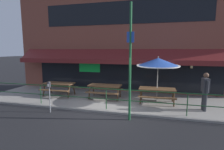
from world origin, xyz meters
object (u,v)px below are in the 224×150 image
(picnic_table_centre, at_px, (105,88))
(patio_umbrella_right, at_px, (158,62))
(parking_meter_near, at_px, (49,87))
(picnic_table_left, at_px, (59,85))
(pedestrian_walking, at_px, (205,90))
(picnic_table_right, at_px, (157,91))
(street_sign_pole, at_px, (130,62))

(picnic_table_centre, bearing_deg, patio_umbrella_right, -1.19)
(parking_meter_near, bearing_deg, picnic_table_left, 112.26)
(picnic_table_centre, height_order, parking_meter_near, parking_meter_near)
(patio_umbrella_right, relative_size, pedestrian_walking, 1.39)
(patio_umbrella_right, bearing_deg, parking_meter_near, -152.37)
(picnic_table_left, bearing_deg, parking_meter_near, -67.74)
(picnic_table_left, distance_m, parking_meter_near, 2.64)
(picnic_table_centre, height_order, patio_umbrella_right, patio_umbrella_right)
(picnic_table_right, bearing_deg, pedestrian_walking, -16.90)
(pedestrian_walking, relative_size, street_sign_pole, 0.38)
(patio_umbrella_right, height_order, parking_meter_near, patio_umbrella_right)
(picnic_table_left, xyz_separation_m, picnic_table_right, (5.64, -0.11, 0.00))
(picnic_table_centre, distance_m, parking_meter_near, 3.12)
(picnic_table_right, relative_size, parking_meter_near, 1.27)
(picnic_table_centre, bearing_deg, picnic_table_right, -3.94)
(picnic_table_left, distance_m, street_sign_pole, 5.41)
(picnic_table_left, bearing_deg, pedestrian_walking, -5.47)
(picnic_table_centre, height_order, pedestrian_walking, pedestrian_walking)
(patio_umbrella_right, relative_size, street_sign_pole, 0.52)
(picnic_table_centre, xyz_separation_m, street_sign_pole, (1.76, -2.46, 1.63))
(pedestrian_walking, distance_m, street_sign_pole, 3.74)
(picnic_table_centre, xyz_separation_m, pedestrian_walking, (4.87, -0.82, 0.35))
(picnic_table_centre, distance_m, pedestrian_walking, 4.95)
(picnic_table_left, relative_size, picnic_table_centre, 1.00)
(picnic_table_centre, distance_m, street_sign_pole, 3.43)
(picnic_table_left, relative_size, patio_umbrella_right, 0.76)
(picnic_table_centre, bearing_deg, picnic_table_left, -178.37)
(parking_meter_near, relative_size, street_sign_pole, 0.31)
(picnic_table_left, bearing_deg, street_sign_pole, -27.47)
(picnic_table_centre, relative_size, parking_meter_near, 1.27)
(picnic_table_centre, height_order, picnic_table_right, same)
(picnic_table_centre, distance_m, patio_umbrella_right, 3.18)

